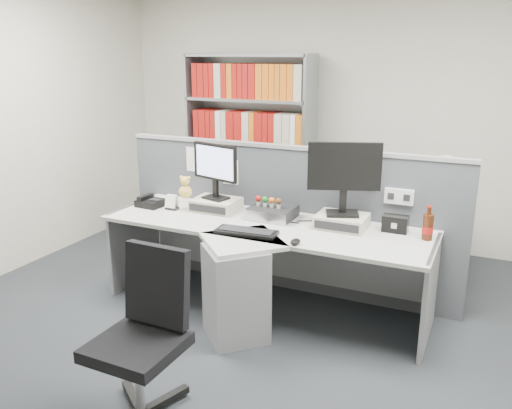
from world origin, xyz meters
The scene contains 21 objects.
ground centered at (0.00, 0.00, 0.00)m, with size 5.50×5.50×0.00m, color #313539.
room_shell centered at (0.00, 0.00, 1.79)m, with size 5.04×5.54×2.72m.
partition centered at (0.00, 1.25, 0.65)m, with size 3.00×0.08×1.27m.
desk centered at (0.00, 0.60, 0.46)m, with size 2.60×1.20×0.72m.
monitor_riser_left centered at (-0.53, 0.98, 0.77)m, with size 0.38×0.31×0.10m.
monitor_riser_right centered at (0.57, 0.98, 0.77)m, with size 0.38×0.31×0.10m.
monitor_left centered at (-0.53, 0.98, 1.10)m, with size 0.45×0.19×0.47m.
monitor_right centered at (0.57, 0.98, 1.15)m, with size 0.53×0.25×0.56m.
desktop_pc centered at (0.00, 0.98, 0.77)m, with size 0.35×0.32×0.09m.
figurines centered at (-0.03, 0.96, 0.86)m, with size 0.23×0.05×0.09m.
keyboard centered at (-0.03, 0.54, 0.73)m, with size 0.47×0.21×0.03m.
mouse centered at (0.38, 0.48, 0.74)m, with size 0.06×0.10×0.04m, color black.
desk_phone centered at (-1.10, 0.85, 0.75)m, with size 0.23×0.21×0.09m.
desk_calendar centered at (-0.88, 0.84, 0.77)m, with size 0.11×0.08×0.13m.
plush_toy centered at (-0.77, 0.89, 0.90)m, with size 0.11×0.11×0.19m.
speaker centered at (0.97, 1.05, 0.78)m, with size 0.19×0.10×0.12m, color black.
cola_bottle centered at (1.21, 0.97, 0.81)m, with size 0.08×0.08×0.25m.
shelving_unit centered at (-0.90, 2.44, 0.98)m, with size 1.41×0.40×2.00m.
filing_cabinet centered at (1.20, 1.99, 0.35)m, with size 0.45×0.61×0.70m.
desk_fan centered at (1.20, 1.99, 0.99)m, with size 0.27×0.16×0.46m.
office_chair centered at (-0.07, -0.68, 0.52)m, with size 0.62×0.65×0.97m.
Camera 1 is at (1.60, -2.83, 2.03)m, focal length 37.40 mm.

